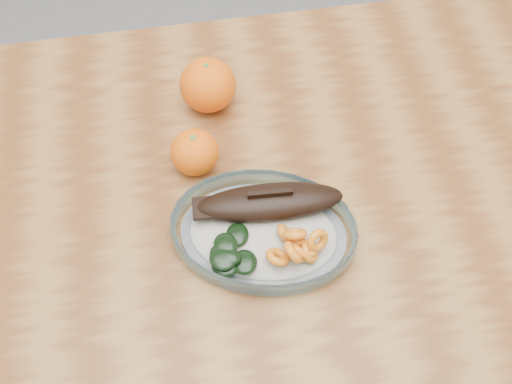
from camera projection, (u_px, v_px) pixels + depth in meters
The scene contains 5 objects.
ground at pixel (245, 382), 1.51m from camera, with size 3.00×3.00×0.00m, color slate.
dining_table at pixel (239, 253), 0.96m from camera, with size 1.20×0.80×0.75m.
plated_meal at pixel (264, 229), 0.85m from camera, with size 0.56×0.56×0.08m.
orange_left at pixel (208, 85), 0.96m from camera, with size 0.09×0.09×0.09m, color #FB5E05.
orange_right at pixel (195, 152), 0.90m from camera, with size 0.07×0.07×0.07m, color #FB5E05.
Camera 1 is at (-0.05, -0.45, 1.51)m, focal length 45.00 mm.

